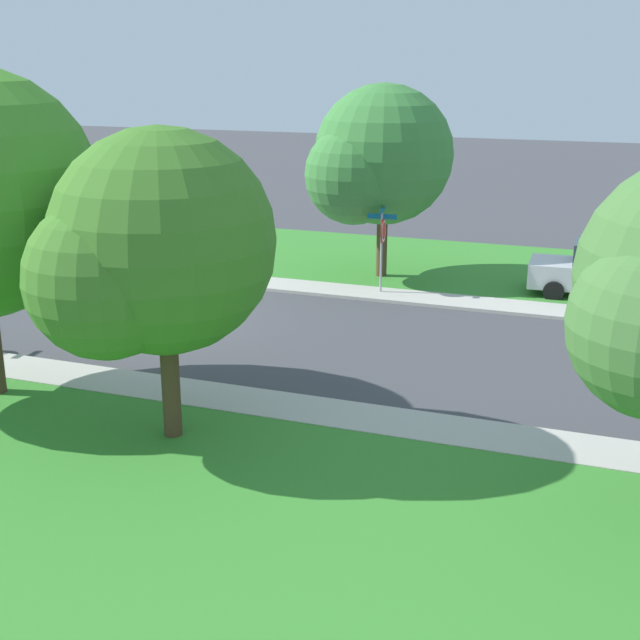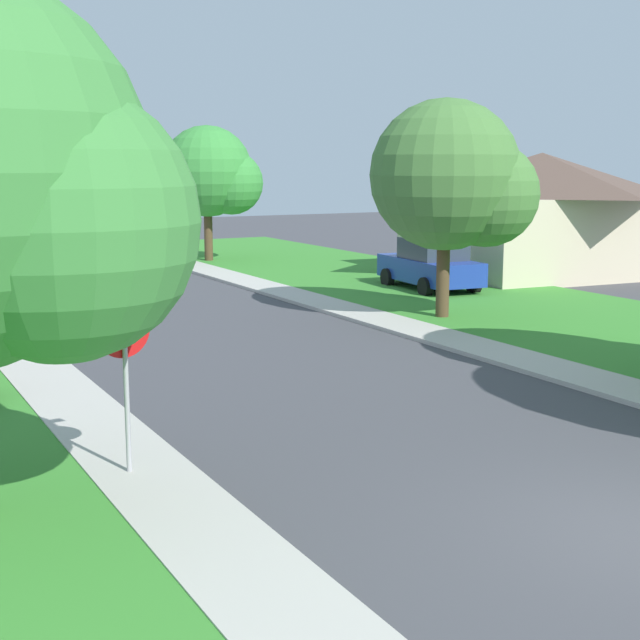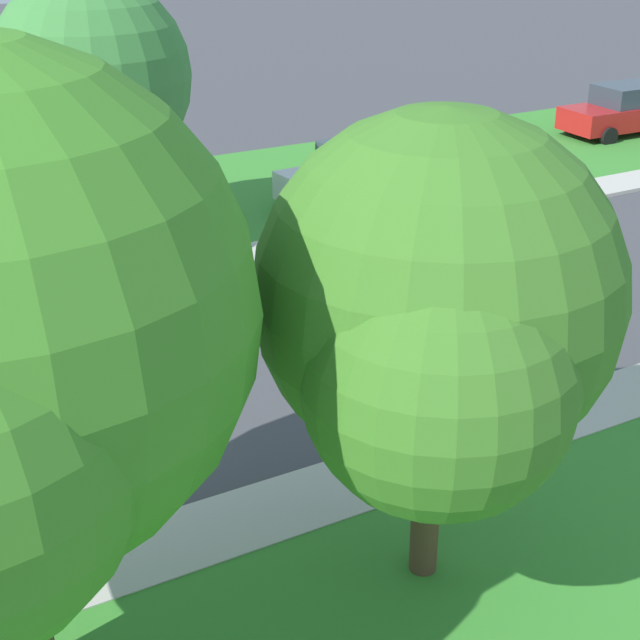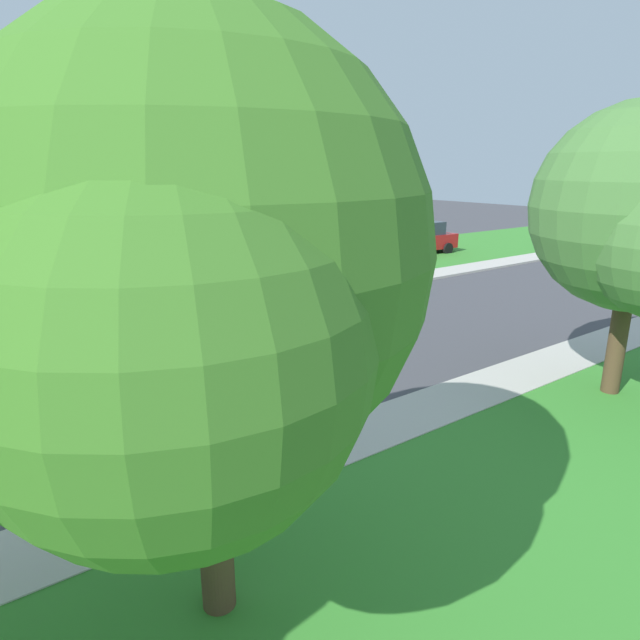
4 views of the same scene
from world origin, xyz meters
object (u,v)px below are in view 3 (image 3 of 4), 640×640
Objects in this scene: tree_sidewalk_far at (88,86)px; car_silver_near_corner at (359,174)px; tree_across_right at (438,315)px; car_red_far_down_street at (622,111)px; stop_sign_far_corner at (157,192)px.

car_silver_near_corner is at bearing 91.65° from tree_sidewalk_far.
tree_sidewalk_far is (0.21, -7.31, 3.13)m from car_silver_near_corner.
car_red_far_down_street is at bearing 129.30° from tree_across_right.
car_red_far_down_street is 19.88m from tree_sidewalk_far.
stop_sign_far_corner is 0.63× the size of car_silver_near_corner.
tree_sidewalk_far reaches higher than tree_across_right.
car_silver_near_corner is 12.37m from car_red_far_down_street.
tree_across_right is 0.94× the size of tree_sidewalk_far.
tree_across_right is at bearing -50.70° from car_red_far_down_street.
car_red_far_down_street is at bearing 102.87° from stop_sign_far_corner.
stop_sign_far_corner is 12.10m from tree_across_right.
car_red_far_down_street is at bearing 100.45° from car_silver_near_corner.
tree_sidewalk_far is (-13.71, 0.27, 0.18)m from tree_across_right.
car_silver_near_corner is at bearing 107.23° from stop_sign_far_corner.
tree_across_right reaches higher than car_silver_near_corner.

